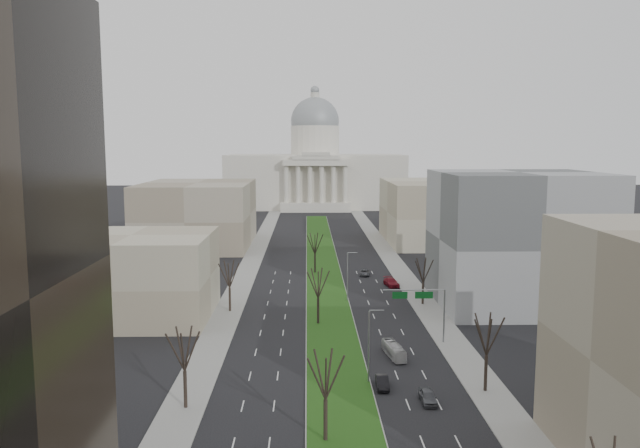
{
  "coord_description": "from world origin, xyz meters",
  "views": [
    {
      "loc": [
        -3.76,
        -17.88,
        29.04
      ],
      "look_at": [
        -1.01,
        112.58,
        12.16
      ],
      "focal_mm": 35.0,
      "sensor_mm": 36.0,
      "label": 1
    }
  ],
  "objects": [
    {
      "name": "ground",
      "position": [
        0.0,
        120.0,
        0.0
      ],
      "size": [
        600.0,
        600.0,
        0.0
      ],
      "primitive_type": "plane",
      "color": "black",
      "rests_on": "ground"
    },
    {
      "name": "median",
      "position": [
        0.0,
        118.99,
        0.1
      ],
      "size": [
        8.0,
        222.03,
        0.2
      ],
      "color": "#999993",
      "rests_on": "ground"
    },
    {
      "name": "sidewalk_left",
      "position": [
        -17.5,
        95.0,
        0.07
      ],
      "size": [
        5.0,
        330.0,
        0.15
      ],
      "primitive_type": "cube",
      "color": "gray",
      "rests_on": "ground"
    },
    {
      "name": "sidewalk_right",
      "position": [
        17.5,
        95.0,
        0.07
      ],
      "size": [
        5.0,
        330.0,
        0.15
      ],
      "primitive_type": "cube",
      "color": "gray",
      "rests_on": "ground"
    },
    {
      "name": "capitol",
      "position": [
        0.0,
        269.59,
        16.31
      ],
      "size": [
        80.0,
        46.0,
        55.0
      ],
      "color": "beige",
      "rests_on": "ground"
    },
    {
      "name": "building_beige_left",
      "position": [
        -33.0,
        85.0,
        7.0
      ],
      "size": [
        26.0,
        22.0,
        14.0
      ],
      "primitive_type": "cube",
      "color": "tan",
      "rests_on": "ground"
    },
    {
      "name": "building_grey_right",
      "position": [
        34.0,
        92.0,
        12.0
      ],
      "size": [
        28.0,
        26.0,
        24.0
      ],
      "primitive_type": "cube",
      "color": "#5A5D5F",
      "rests_on": "ground"
    },
    {
      "name": "building_far_left",
      "position": [
        -35.0,
        160.0,
        9.0
      ],
      "size": [
        30.0,
        40.0,
        18.0
      ],
      "primitive_type": "cube",
      "color": "gray",
      "rests_on": "ground"
    },
    {
      "name": "building_far_right",
      "position": [
        35.0,
        165.0,
        9.0
      ],
      "size": [
        30.0,
        40.0,
        18.0
      ],
      "primitive_type": "cube",
      "color": "tan",
      "rests_on": "ground"
    },
    {
      "name": "tree_left_mid",
      "position": [
        -17.2,
        48.0,
        7.0
      ],
      "size": [
        5.4,
        5.4,
        9.72
      ],
      "color": "black",
      "rests_on": "ground"
    },
    {
      "name": "tree_left_far",
      "position": [
        -17.2,
        88.0,
        6.84
      ],
      "size": [
        5.28,
        5.28,
        9.5
      ],
      "color": "black",
      "rests_on": "ground"
    },
    {
      "name": "tree_right_mid",
      "position": [
        17.2,
        52.0,
        7.16
      ],
      "size": [
        5.52,
        5.52,
        9.94
      ],
      "color": "black",
      "rests_on": "ground"
    },
    {
      "name": "tree_right_far",
      "position": [
        17.2,
        92.0,
        6.53
      ],
      "size": [
        5.04,
        5.04,
        9.07
      ],
      "color": "black",
      "rests_on": "ground"
    },
    {
      "name": "tree_median_a",
      "position": [
        -2.0,
        40.0,
        7.0
      ],
      "size": [
        5.4,
        5.4,
        9.72
      ],
      "color": "black",
      "rests_on": "ground"
    },
    {
      "name": "tree_median_b",
      "position": [
        -2.0,
        80.0,
        7.0
      ],
      "size": [
        5.4,
        5.4,
        9.72
      ],
      "color": "black",
      "rests_on": "ground"
    },
    {
      "name": "tree_median_c",
      "position": [
        -2.0,
        120.0,
        7.0
      ],
      "size": [
        5.4,
        5.4,
        9.72
      ],
      "color": "black",
      "rests_on": "ground"
    },
    {
      "name": "streetlamp_median_b",
      "position": [
        3.76,
        55.0,
        4.81
      ],
      "size": [
        1.9,
        0.2,
        9.16
      ],
      "color": "gray",
      "rests_on": "ground"
    },
    {
      "name": "streetlamp_median_c",
      "position": [
        3.76,
        95.0,
        4.81
      ],
      "size": [
        1.9,
        0.2,
        9.16
      ],
      "color": "gray",
      "rests_on": "ground"
    },
    {
      "name": "mast_arm_signs",
      "position": [
        13.49,
        70.03,
        6.11
      ],
      "size": [
        9.12,
        0.24,
        8.09
      ],
      "color": "gray",
      "rests_on": "ground"
    },
    {
      "name": "car_grey_near",
      "position": [
        9.84,
        49.06,
        0.72
      ],
      "size": [
        1.73,
        4.22,
        1.43
      ],
      "primitive_type": "imported",
      "rotation": [
        0.0,
        0.0,
        0.01
      ],
      "color": "#4C4D54",
      "rests_on": "ground"
    },
    {
      "name": "car_black",
      "position": [
        5.2,
        53.47,
        0.69
      ],
      "size": [
        1.58,
        4.23,
        1.38
      ],
      "primitive_type": "imported",
      "rotation": [
        0.0,
        0.0,
        -0.03
      ],
      "color": "black",
      "rests_on": "ground"
    },
    {
      "name": "car_red",
      "position": [
        13.5,
        106.9,
        0.8
      ],
      "size": [
        3.12,
        5.82,
        1.6
      ],
      "primitive_type": "imported",
      "rotation": [
        0.0,
        0.0,
        0.16
      ],
      "color": "maroon",
      "rests_on": "ground"
    },
    {
      "name": "car_grey_far",
      "position": [
        9.0,
        117.33,
        0.61
      ],
      "size": [
        2.51,
        4.58,
        1.22
      ],
      "primitive_type": "imported",
      "rotation": [
        0.0,
        0.0,
        -0.12
      ],
      "color": "#4D4F55",
      "rests_on": "ground"
    },
    {
      "name": "box_van",
      "position": [
        8.09,
        64.2,
        0.95
      ],
      "size": [
        2.66,
        6.97,
        1.9
      ],
      "primitive_type": "imported",
      "rotation": [
        0.0,
        0.0,
        0.16
      ],
      "color": "silver",
      "rests_on": "ground"
    }
  ]
}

